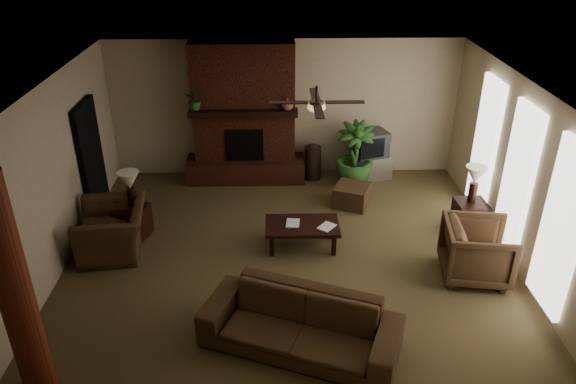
{
  "coord_description": "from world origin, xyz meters",
  "views": [
    {
      "loc": [
        -0.19,
        -7.08,
        4.97
      ],
      "look_at": [
        0.0,
        0.4,
        1.1
      ],
      "focal_mm": 34.0,
      "sensor_mm": 36.0,
      "label": 1
    }
  ],
  "objects_px": {
    "floor_vase": "(313,159)",
    "floor_plant": "(353,169)",
    "coffee_table": "(302,227)",
    "ottoman": "(352,195)",
    "armchair_right": "(478,249)",
    "tv_stand": "(369,167)",
    "side_table_left": "(132,222)",
    "armchair_left": "(112,223)",
    "sofa": "(301,316)",
    "lamp_left": "(129,183)",
    "log_column": "(15,292)",
    "side_table_right": "(469,217)",
    "lamp_right": "(475,178)"
  },
  "relations": [
    {
      "from": "floor_vase",
      "to": "floor_plant",
      "type": "bearing_deg",
      "value": -24.26
    },
    {
      "from": "coffee_table",
      "to": "ottoman",
      "type": "distance_m",
      "value": 1.75
    },
    {
      "from": "armchair_right",
      "to": "coffee_table",
      "type": "distance_m",
      "value": 2.72
    },
    {
      "from": "armchair_right",
      "to": "tv_stand",
      "type": "bearing_deg",
      "value": 25.17
    },
    {
      "from": "side_table_left",
      "to": "floor_vase",
      "type": "bearing_deg",
      "value": 34.23
    },
    {
      "from": "armchair_left",
      "to": "armchair_right",
      "type": "distance_m",
      "value": 5.7
    },
    {
      "from": "sofa",
      "to": "lamp_left",
      "type": "xyz_separation_m",
      "value": [
        -2.69,
        2.76,
        0.52
      ]
    },
    {
      "from": "log_column",
      "to": "sofa",
      "type": "bearing_deg",
      "value": 11.44
    },
    {
      "from": "side_table_right",
      "to": "armchair_right",
      "type": "bearing_deg",
      "value": -104.43
    },
    {
      "from": "log_column",
      "to": "coffee_table",
      "type": "bearing_deg",
      "value": 42.78
    },
    {
      "from": "floor_plant",
      "to": "side_table_right",
      "type": "relative_size",
      "value": 2.42
    },
    {
      "from": "lamp_right",
      "to": "armchair_left",
      "type": "bearing_deg",
      "value": -174.97
    },
    {
      "from": "ottoman",
      "to": "floor_vase",
      "type": "relative_size",
      "value": 0.78
    },
    {
      "from": "ottoman",
      "to": "tv_stand",
      "type": "height_order",
      "value": "tv_stand"
    },
    {
      "from": "log_column",
      "to": "ottoman",
      "type": "distance_m",
      "value": 6.17
    },
    {
      "from": "armchair_right",
      "to": "lamp_right",
      "type": "relative_size",
      "value": 1.52
    },
    {
      "from": "armchair_left",
      "to": "floor_vase",
      "type": "xyz_separation_m",
      "value": [
        3.4,
        2.64,
        -0.09
      ]
    },
    {
      "from": "log_column",
      "to": "lamp_left",
      "type": "height_order",
      "value": "log_column"
    },
    {
      "from": "floor_plant",
      "to": "lamp_right",
      "type": "distance_m",
      "value": 2.58
    },
    {
      "from": "lamp_left",
      "to": "sofa",
      "type": "bearing_deg",
      "value": -45.74
    },
    {
      "from": "floor_vase",
      "to": "side_table_right",
      "type": "bearing_deg",
      "value": -39.97
    },
    {
      "from": "floor_plant",
      "to": "lamp_left",
      "type": "distance_m",
      "value": 4.4
    },
    {
      "from": "armchair_left",
      "to": "side_table_right",
      "type": "relative_size",
      "value": 2.19
    },
    {
      "from": "ottoman",
      "to": "log_column",
      "type": "bearing_deg",
      "value": -133.83
    },
    {
      "from": "floor_vase",
      "to": "lamp_right",
      "type": "xyz_separation_m",
      "value": [
        2.57,
        -2.12,
        0.57
      ]
    },
    {
      "from": "log_column",
      "to": "sofa",
      "type": "height_order",
      "value": "log_column"
    },
    {
      "from": "sofa",
      "to": "lamp_left",
      "type": "bearing_deg",
      "value": 155.69
    },
    {
      "from": "sofa",
      "to": "side_table_left",
      "type": "height_order",
      "value": "sofa"
    },
    {
      "from": "armchair_right",
      "to": "lamp_left",
      "type": "distance_m",
      "value": 5.58
    },
    {
      "from": "armchair_right",
      "to": "floor_plant",
      "type": "distance_m",
      "value": 3.44
    },
    {
      "from": "coffee_table",
      "to": "lamp_left",
      "type": "distance_m",
      "value": 2.92
    },
    {
      "from": "armchair_left",
      "to": "armchair_right",
      "type": "relative_size",
      "value": 1.22
    },
    {
      "from": "log_column",
      "to": "sofa",
      "type": "distance_m",
      "value": 3.25
    },
    {
      "from": "coffee_table",
      "to": "floor_vase",
      "type": "xyz_separation_m",
      "value": [
        0.34,
        2.6,
        0.06
      ]
    },
    {
      "from": "sofa",
      "to": "coffee_table",
      "type": "height_order",
      "value": "sofa"
    },
    {
      "from": "log_column",
      "to": "ottoman",
      "type": "relative_size",
      "value": 4.67
    },
    {
      "from": "log_column",
      "to": "side_table_left",
      "type": "height_order",
      "value": "log_column"
    },
    {
      "from": "armchair_left",
      "to": "side_table_right",
      "type": "distance_m",
      "value": 6.0
    },
    {
      "from": "lamp_left",
      "to": "tv_stand",
      "type": "bearing_deg",
      "value": 26.67
    },
    {
      "from": "floor_vase",
      "to": "floor_plant",
      "type": "distance_m",
      "value": 0.88
    },
    {
      "from": "ottoman",
      "to": "side_table_left",
      "type": "distance_m",
      "value": 4.0
    },
    {
      "from": "armchair_left",
      "to": "ottoman",
      "type": "distance_m",
      "value": 4.33
    },
    {
      "from": "floor_vase",
      "to": "lamp_right",
      "type": "height_order",
      "value": "lamp_right"
    },
    {
      "from": "ottoman",
      "to": "lamp_right",
      "type": "distance_m",
      "value": 2.27
    },
    {
      "from": "coffee_table",
      "to": "sofa",
      "type": "bearing_deg",
      "value": -93.3
    },
    {
      "from": "lamp_right",
      "to": "lamp_left",
      "type": "bearing_deg",
      "value": -179.42
    },
    {
      "from": "floor_plant",
      "to": "lamp_left",
      "type": "relative_size",
      "value": 2.04
    },
    {
      "from": "tv_stand",
      "to": "floor_vase",
      "type": "height_order",
      "value": "floor_vase"
    },
    {
      "from": "ottoman",
      "to": "lamp_left",
      "type": "xyz_separation_m",
      "value": [
        -3.83,
        -0.99,
        0.8
      ]
    },
    {
      "from": "armchair_right",
      "to": "coffee_table",
      "type": "height_order",
      "value": "armchair_right"
    }
  ]
}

